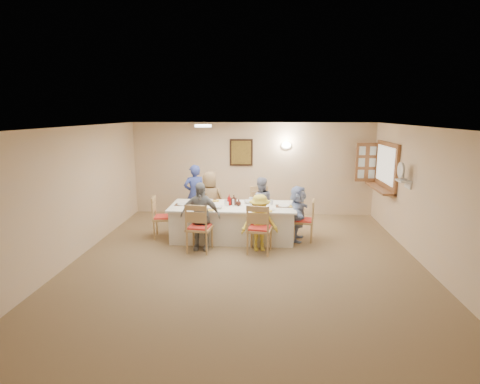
# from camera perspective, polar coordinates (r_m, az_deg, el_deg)

# --- Properties ---
(ground) EXTENTS (7.00, 7.00, 0.00)m
(ground) POSITION_cam_1_polar(r_m,az_deg,el_deg) (7.13, 0.90, -10.67)
(ground) COLOR brown
(room_walls) EXTENTS (7.00, 7.00, 7.00)m
(room_walls) POSITION_cam_1_polar(r_m,az_deg,el_deg) (6.69, 0.94, 1.39)
(room_walls) COLOR beige
(room_walls) RESTS_ON ground
(wall_picture) EXTENTS (0.62, 0.05, 0.72)m
(wall_picture) POSITION_cam_1_polar(r_m,az_deg,el_deg) (10.11, 0.18, 6.04)
(wall_picture) COLOR black
(wall_picture) RESTS_ON room_walls
(wall_sconce) EXTENTS (0.26, 0.09, 0.18)m
(wall_sconce) POSITION_cam_1_polar(r_m,az_deg,el_deg) (10.06, 7.06, 7.07)
(wall_sconce) COLOR white
(wall_sconce) RESTS_ON room_walls
(ceiling_light) EXTENTS (0.36, 0.36, 0.05)m
(ceiling_light) POSITION_cam_1_polar(r_m,az_deg,el_deg) (8.18, -5.64, 10.00)
(ceiling_light) COLOR white
(ceiling_light) RESTS_ON room_walls
(serving_hatch) EXTENTS (0.06, 1.50, 1.15)m
(serving_hatch) POSITION_cam_1_polar(r_m,az_deg,el_deg) (9.51, 21.42, 3.63)
(serving_hatch) COLOR brown
(serving_hatch) RESTS_ON room_walls
(hatch_sill) EXTENTS (0.30, 1.50, 0.05)m
(hatch_sill) POSITION_cam_1_polar(r_m,az_deg,el_deg) (9.56, 20.50, 0.54)
(hatch_sill) COLOR brown
(hatch_sill) RESTS_ON room_walls
(shutter_door) EXTENTS (0.55, 0.04, 1.00)m
(shutter_door) POSITION_cam_1_polar(r_m,az_deg,el_deg) (10.16, 18.75, 4.30)
(shutter_door) COLOR brown
(shutter_door) RESTS_ON room_walls
(fan_shelf) EXTENTS (0.22, 0.36, 0.03)m
(fan_shelf) POSITION_cam_1_polar(r_m,az_deg,el_deg) (8.24, 23.63, 1.57)
(fan_shelf) COLOR white
(fan_shelf) RESTS_ON room_walls
(desk_fan) EXTENTS (0.30, 0.30, 0.28)m
(desk_fan) POSITION_cam_1_polar(r_m,az_deg,el_deg) (8.20, 23.52, 2.61)
(desk_fan) COLOR #A5A5A8
(desk_fan) RESTS_ON fan_shelf
(dining_table) EXTENTS (2.71, 1.15, 0.76)m
(dining_table) POSITION_cam_1_polar(r_m,az_deg,el_deg) (8.28, -1.13, -4.61)
(dining_table) COLOR white
(dining_table) RESTS_ON ground
(chair_back_left) EXTENTS (0.47, 0.47, 0.95)m
(chair_back_left) POSITION_cam_1_polar(r_m,az_deg,el_deg) (9.09, -4.48, -2.52)
(chair_back_left) COLOR tan
(chair_back_left) RESTS_ON ground
(chair_back_right) EXTENTS (0.56, 0.56, 1.01)m
(chair_back_right) POSITION_cam_1_polar(r_m,az_deg,el_deg) (8.99, 3.11, -2.46)
(chair_back_right) COLOR tan
(chair_back_right) RESTS_ON ground
(chair_front_left) EXTENTS (0.55, 0.55, 1.02)m
(chair_front_left) POSITION_cam_1_polar(r_m,az_deg,el_deg) (7.56, -6.19, -5.30)
(chair_front_left) COLOR tan
(chair_front_left) RESTS_ON ground
(chair_front_right) EXTENTS (0.56, 0.56, 1.02)m
(chair_front_right) POSITION_cam_1_polar(r_m,az_deg,el_deg) (7.45, 2.98, -5.50)
(chair_front_right) COLOR tan
(chair_front_right) RESTS_ON ground
(chair_left_end) EXTENTS (0.50, 0.50, 0.94)m
(chair_left_end) POSITION_cam_1_polar(r_m,az_deg,el_deg) (8.52, -11.59, -3.74)
(chair_left_end) COLOR tan
(chair_left_end) RESTS_ON ground
(chair_right_end) EXTENTS (0.51, 0.51, 0.91)m
(chair_right_end) POSITION_cam_1_polar(r_m,az_deg,el_deg) (8.28, 9.65, -4.23)
(chair_right_end) COLOR tan
(chair_right_end) RESTS_ON ground
(diner_back_left) EXTENTS (0.70, 0.46, 1.40)m
(diner_back_left) POSITION_cam_1_polar(r_m,az_deg,el_deg) (8.92, -4.62, -1.31)
(diner_back_left) COLOR brown
(diner_back_left) RESTS_ON ground
(diner_back_right) EXTENTS (0.70, 0.58, 1.28)m
(diner_back_right) POSITION_cam_1_polar(r_m,az_deg,el_deg) (8.84, 3.11, -1.82)
(diner_back_right) COLOR #888DA8
(diner_back_right) RESTS_ON ground
(diner_front_left) EXTENTS (0.83, 0.38, 1.40)m
(diner_front_left) POSITION_cam_1_polar(r_m,az_deg,el_deg) (7.62, -6.07, -3.67)
(diner_front_left) COLOR gray
(diner_front_left) RESTS_ON ground
(diner_front_right) EXTENTS (0.91, 0.71, 1.16)m
(diner_front_right) POSITION_cam_1_polar(r_m,az_deg,el_deg) (7.55, 3.00, -4.71)
(diner_front_right) COLOR yellow
(diner_front_right) RESTS_ON ground
(diner_right_end) EXTENTS (1.25, 0.75, 1.21)m
(diner_right_end) POSITION_cam_1_polar(r_m,az_deg,el_deg) (8.23, 8.79, -3.22)
(diner_right_end) COLOR #9BAEDD
(diner_right_end) RESTS_ON ground
(caregiver) EXTENTS (0.80, 0.74, 1.49)m
(caregiver) POSITION_cam_1_polar(r_m,az_deg,el_deg) (9.44, -6.92, -0.34)
(caregiver) COLOR #36469F
(caregiver) RESTS_ON ground
(placemat_fl) EXTENTS (0.33, 0.24, 0.01)m
(placemat_fl) POSITION_cam_1_polar(r_m,az_deg,el_deg) (7.85, -5.77, -2.70)
(placemat_fl) COLOR #472B19
(placemat_fl) RESTS_ON dining_table
(plate_fl) EXTENTS (0.26, 0.26, 0.02)m
(plate_fl) POSITION_cam_1_polar(r_m,az_deg,el_deg) (7.85, -5.77, -2.63)
(plate_fl) COLOR white
(plate_fl) RESTS_ON dining_table
(napkin_fl) EXTENTS (0.14, 0.14, 0.01)m
(napkin_fl) POSITION_cam_1_polar(r_m,az_deg,el_deg) (7.77, -4.52, -2.77)
(napkin_fl) COLOR gold
(napkin_fl) RESTS_ON dining_table
(placemat_fr) EXTENTS (0.33, 0.24, 0.01)m
(placemat_fr) POSITION_cam_1_polar(r_m,az_deg,el_deg) (7.75, 3.04, -2.86)
(placemat_fr) COLOR #472B19
(placemat_fr) RESTS_ON dining_table
(plate_fr) EXTENTS (0.24, 0.24, 0.02)m
(plate_fr) POSITION_cam_1_polar(r_m,az_deg,el_deg) (7.74, 3.04, -2.79)
(plate_fr) COLOR white
(plate_fr) RESTS_ON dining_table
(napkin_fr) EXTENTS (0.15, 0.15, 0.01)m
(napkin_fr) POSITION_cam_1_polar(r_m,az_deg,el_deg) (7.70, 4.37, -2.92)
(napkin_fr) COLOR gold
(napkin_fr) RESTS_ON dining_table
(placemat_bl) EXTENTS (0.37, 0.27, 0.01)m
(placemat_bl) POSITION_cam_1_polar(r_m,az_deg,el_deg) (8.66, -4.87, -1.30)
(placemat_bl) COLOR #472B19
(placemat_bl) RESTS_ON dining_table
(plate_bl) EXTENTS (0.24, 0.24, 0.01)m
(plate_bl) POSITION_cam_1_polar(r_m,az_deg,el_deg) (8.65, -4.87, -1.24)
(plate_bl) COLOR white
(plate_bl) RESTS_ON dining_table
(napkin_bl) EXTENTS (0.15, 0.15, 0.01)m
(napkin_bl) POSITION_cam_1_polar(r_m,az_deg,el_deg) (8.58, -3.73, -1.35)
(napkin_bl) COLOR gold
(napkin_bl) RESTS_ON dining_table
(placemat_br) EXTENTS (0.33, 0.24, 0.01)m
(placemat_br) POSITION_cam_1_polar(r_m,az_deg,el_deg) (8.56, 3.10, -1.42)
(placemat_br) COLOR #472B19
(placemat_br) RESTS_ON dining_table
(plate_br) EXTENTS (0.25, 0.25, 0.02)m
(plate_br) POSITION_cam_1_polar(r_m,az_deg,el_deg) (8.56, 3.10, -1.36)
(plate_br) COLOR white
(plate_br) RESTS_ON dining_table
(napkin_br) EXTENTS (0.13, 0.13, 0.01)m
(napkin_br) POSITION_cam_1_polar(r_m,az_deg,el_deg) (8.51, 4.31, -1.47)
(napkin_br) COLOR gold
(napkin_br) RESTS_ON dining_table
(placemat_le) EXTENTS (0.34, 0.26, 0.01)m
(placemat_le) POSITION_cam_1_polar(r_m,az_deg,el_deg) (8.34, -8.69, -1.90)
(placemat_le) COLOR #472B19
(placemat_le) RESTS_ON dining_table
(plate_le) EXTENTS (0.25, 0.25, 0.02)m
(plate_le) POSITION_cam_1_polar(r_m,az_deg,el_deg) (8.34, -8.69, -1.84)
(plate_le) COLOR white
(plate_le) RESTS_ON dining_table
(napkin_le) EXTENTS (0.15, 0.15, 0.01)m
(napkin_le) POSITION_cam_1_polar(r_m,az_deg,el_deg) (8.26, -7.54, -1.96)
(napkin_le) COLOR gold
(napkin_le) RESTS_ON dining_table
(placemat_re) EXTENTS (0.36, 0.27, 0.01)m
(placemat_re) POSITION_cam_1_polar(r_m,az_deg,el_deg) (8.17, 6.72, -2.15)
(placemat_re) COLOR #472B19
(placemat_re) RESTS_ON dining_table
(plate_re) EXTENTS (0.25, 0.25, 0.02)m
(plate_re) POSITION_cam_1_polar(r_m,az_deg,el_deg) (8.16, 6.73, -2.08)
(plate_re) COLOR white
(plate_re) RESTS_ON dining_table
(napkin_re) EXTENTS (0.15, 0.15, 0.01)m
(napkin_re) POSITION_cam_1_polar(r_m,az_deg,el_deg) (8.13, 8.01, -2.20)
(napkin_re) COLOR gold
(napkin_re) RESTS_ON dining_table
(teacup_a) EXTENTS (0.20, 0.20, 0.09)m
(teacup_a) POSITION_cam_1_polar(r_m,az_deg,el_deg) (7.98, -7.03, -2.18)
(teacup_a) COLOR white
(teacup_a) RESTS_ON dining_table
(teacup_b) EXTENTS (0.12, 0.12, 0.08)m
(teacup_b) POSITION_cam_1_polar(r_m,az_deg,el_deg) (8.63, 1.67, -1.06)
(teacup_b) COLOR white
(teacup_b) RESTS_ON dining_table
(bowl_a) EXTENTS (0.25, 0.25, 0.05)m
(bowl_a) POSITION_cam_1_polar(r_m,az_deg,el_deg) (7.94, -3.37, -2.34)
(bowl_a) COLOR white
(bowl_a) RESTS_ON dining_table
(bowl_b) EXTENTS (0.35, 0.35, 0.07)m
(bowl_b) POSITION_cam_1_polar(r_m,az_deg,el_deg) (8.38, 1.34, -1.49)
(bowl_b) COLOR white
(bowl_b) RESTS_ON dining_table
(condiment_ketchup) EXTENTS (0.14, 0.15, 0.25)m
(condiment_ketchup) POSITION_cam_1_polar(r_m,az_deg,el_deg) (8.17, -1.66, -1.20)
(condiment_ketchup) COLOR #A00E0D
(condiment_ketchup) RESTS_ON dining_table
(condiment_brown) EXTENTS (0.16, 0.16, 0.22)m
(condiment_brown) POSITION_cam_1_polar(r_m,az_deg,el_deg) (8.21, -0.94, -1.21)
(condiment_brown) COLOR #38170F
(condiment_brown) RESTS_ON dining_table
(condiment_malt) EXTENTS (0.17, 0.17, 0.14)m
(condiment_malt) POSITION_cam_1_polar(r_m,az_deg,el_deg) (8.15, -0.22, -1.59)
(condiment_malt) COLOR #38170F
(condiment_malt) RESTS_ON dining_table
(drinking_glass) EXTENTS (0.07, 0.07, 0.11)m
(drinking_glass) POSITION_cam_1_polar(r_m,az_deg,el_deg) (8.23, -2.15, -1.58)
(drinking_glass) COLOR silver
(drinking_glass) RESTS_ON dining_table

